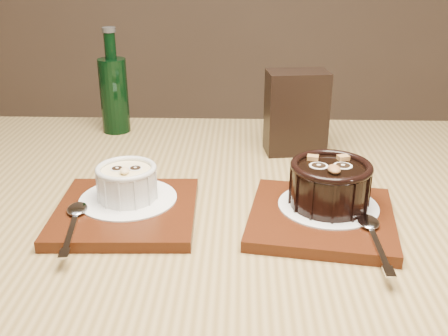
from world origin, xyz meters
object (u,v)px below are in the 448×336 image
at_px(tray_left, 126,212).
at_px(tray_right, 321,218).
at_px(ramekin_white, 127,181).
at_px(table, 224,264).
at_px(condiment_stand, 296,112).
at_px(ramekin_dark, 330,182).
at_px(green_bottle, 114,93).

relative_size(tray_left, tray_right, 1.00).
distance_m(ramekin_white, tray_right, 0.26).
bearing_deg(table, ramekin_white, -172.75).
distance_m(table, tray_left, 0.16).
bearing_deg(condiment_stand, tray_left, -130.85).
height_order(tray_left, condiment_stand, condiment_stand).
distance_m(tray_right, ramekin_dark, 0.05).
distance_m(table, condiment_stand, 0.29).
relative_size(tray_left, ramekin_white, 2.24).
bearing_deg(green_bottle, condiment_stand, -13.15).
height_order(tray_right, condiment_stand, condiment_stand).
distance_m(ramekin_dark, green_bottle, 0.49).
bearing_deg(green_bottle, table, -52.13).
bearing_deg(ramekin_white, tray_left, -92.04).
relative_size(ramekin_dark, green_bottle, 0.54).
bearing_deg(tray_left, ramekin_dark, 5.69).
distance_m(tray_right, green_bottle, 0.50).
bearing_deg(condiment_stand, ramekin_white, -133.65).
bearing_deg(table, tray_right, -13.94).
bearing_deg(ramekin_dark, table, 169.50).
relative_size(table, ramekin_dark, 11.92).
xyz_separation_m(table, green_bottle, (-0.24, 0.30, 0.17)).
height_order(tray_left, tray_right, same).
height_order(condiment_stand, green_bottle, green_bottle).
bearing_deg(table, condiment_stand, 65.63).
bearing_deg(tray_right, ramekin_white, 176.52).
bearing_deg(condiment_stand, tray_right, -84.03).
height_order(table, tray_right, tray_right).
bearing_deg(condiment_stand, green_bottle, 166.85).
relative_size(table, tray_left, 6.92).
xyz_separation_m(tray_right, ramekin_dark, (0.01, 0.02, 0.04)).
bearing_deg(green_bottle, ramekin_white, -71.34).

